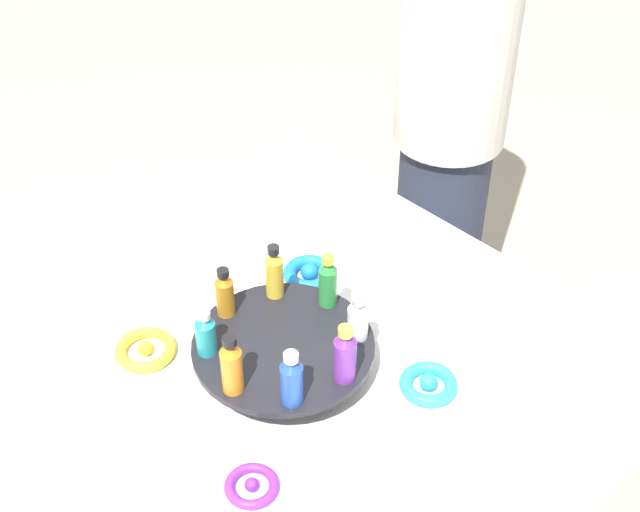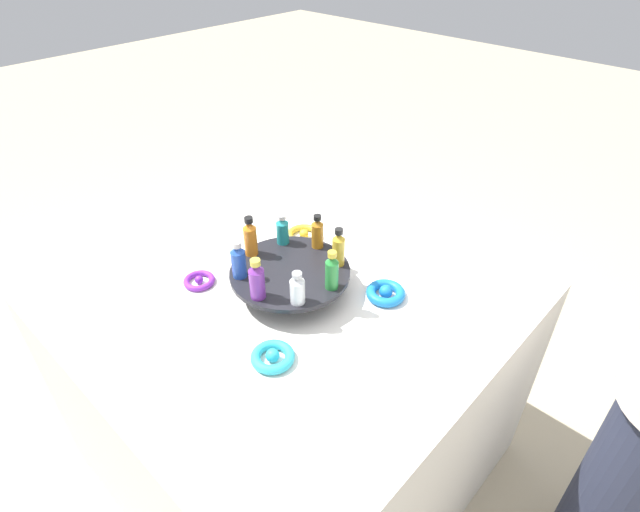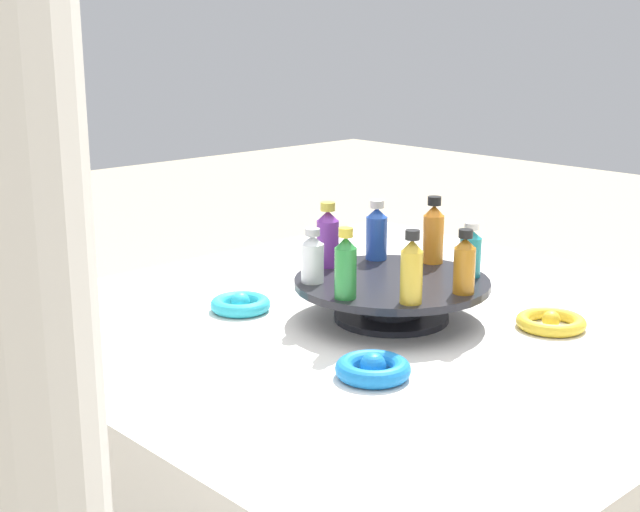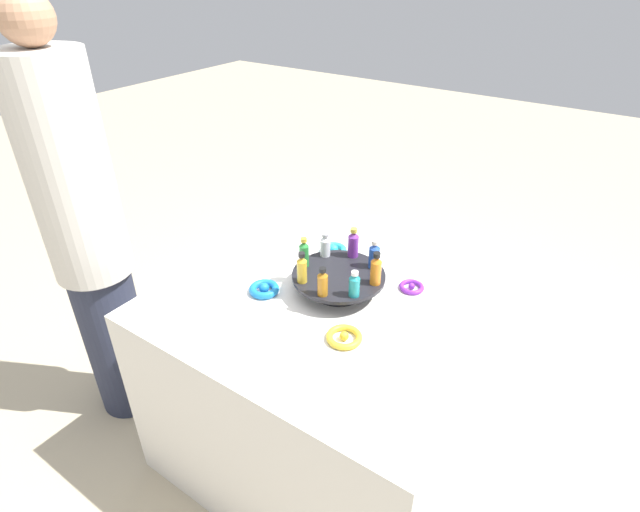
{
  "view_description": "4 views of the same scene",
  "coord_description": "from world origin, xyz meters",
  "px_view_note": "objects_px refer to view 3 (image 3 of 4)",
  "views": [
    {
      "loc": [
        0.7,
        0.83,
        1.9
      ],
      "look_at": [
        -0.14,
        -0.06,
        0.9
      ],
      "focal_mm": 50.0,
      "sensor_mm": 36.0,
      "label": 1
    },
    {
      "loc": [
        -0.77,
        0.7,
        1.61
      ],
      "look_at": [
        -0.08,
        -0.03,
        0.88
      ],
      "focal_mm": 28.0,
      "sensor_mm": 36.0,
      "label": 2
    },
    {
      "loc": [
        -1.03,
        -0.92,
        1.21
      ],
      "look_at": [
        -0.26,
        -0.1,
        0.92
      ],
      "focal_mm": 50.0,
      "sensor_mm": 36.0,
      "label": 3
    },
    {
      "loc": [
        0.74,
        -1.19,
        1.75
      ],
      "look_at": [
        -0.06,
        -0.02,
        0.88
      ],
      "focal_mm": 28.0,
      "sensor_mm": 36.0,
      "label": 4
    }
  ],
  "objects_px": {
    "bottle_teal": "(470,252)",
    "bottle_blue": "(377,232)",
    "ribbon_bow_purple": "(404,273)",
    "bottle_green": "(346,266)",
    "display_stand": "(392,292)",
    "bottle_clear": "(312,258)",
    "bottle_gold": "(412,270)",
    "ribbon_bow_gold": "(551,322)",
    "bottle_orange": "(433,232)",
    "ribbon_bow_teal": "(241,304)",
    "bottle_purple": "(328,237)",
    "ribbon_bow_blue": "(373,368)",
    "bottle_amber": "(464,264)"
  },
  "relations": [
    {
      "from": "bottle_blue",
      "to": "ribbon_bow_purple",
      "type": "bearing_deg",
      "value": 19.77
    },
    {
      "from": "ribbon_bow_gold",
      "to": "ribbon_bow_teal",
      "type": "xyz_separation_m",
      "value": [
        -0.3,
        0.41,
        0.0
      ]
    },
    {
      "from": "bottle_blue",
      "to": "ribbon_bow_purple",
      "type": "distance_m",
      "value": 0.17
    },
    {
      "from": "bottle_clear",
      "to": "ribbon_bow_teal",
      "type": "distance_m",
      "value": 0.17
    },
    {
      "from": "bottle_purple",
      "to": "bottle_teal",
      "type": "bearing_deg",
      "value": -57.93
    },
    {
      "from": "bottle_amber",
      "to": "ribbon_bow_blue",
      "type": "xyz_separation_m",
      "value": [
        -0.22,
        -0.02,
        -0.1
      ]
    },
    {
      "from": "bottle_orange",
      "to": "ribbon_bow_purple",
      "type": "height_order",
      "value": "bottle_orange"
    },
    {
      "from": "bottle_gold",
      "to": "ribbon_bow_blue",
      "type": "distance_m",
      "value": 0.17
    },
    {
      "from": "bottle_teal",
      "to": "bottle_blue",
      "type": "bearing_deg",
      "value": 99.57
    },
    {
      "from": "bottle_purple",
      "to": "bottle_gold",
      "type": "relative_size",
      "value": 1.0
    },
    {
      "from": "bottle_gold",
      "to": "ribbon_bow_purple",
      "type": "distance_m",
      "value": 0.39
    },
    {
      "from": "ribbon_bow_teal",
      "to": "display_stand",
      "type": "bearing_deg",
      "value": -53.31
    },
    {
      "from": "bottle_green",
      "to": "ribbon_bow_purple",
      "type": "relative_size",
      "value": 1.26
    },
    {
      "from": "bottle_purple",
      "to": "bottle_orange",
      "type": "distance_m",
      "value": 0.18
    },
    {
      "from": "bottle_green",
      "to": "bottle_teal",
      "type": "bearing_deg",
      "value": -12.93
    },
    {
      "from": "bottle_blue",
      "to": "bottle_purple",
      "type": "height_order",
      "value": "bottle_purple"
    },
    {
      "from": "bottle_clear",
      "to": "display_stand",
      "type": "bearing_deg",
      "value": -35.43
    },
    {
      "from": "ribbon_bow_teal",
      "to": "ribbon_bow_purple",
      "type": "bearing_deg",
      "value": -8.31
    },
    {
      "from": "display_stand",
      "to": "bottle_green",
      "type": "height_order",
      "value": "bottle_green"
    },
    {
      "from": "bottle_blue",
      "to": "bottle_orange",
      "type": "bearing_deg",
      "value": -57.93
    },
    {
      "from": "display_stand",
      "to": "bottle_gold",
      "type": "height_order",
      "value": "bottle_gold"
    },
    {
      "from": "bottle_blue",
      "to": "bottle_orange",
      "type": "relative_size",
      "value": 0.9
    },
    {
      "from": "bottle_gold",
      "to": "ribbon_bow_teal",
      "type": "relative_size",
      "value": 1.09
    },
    {
      "from": "display_stand",
      "to": "bottle_gold",
      "type": "bearing_deg",
      "value": -125.43
    },
    {
      "from": "bottle_clear",
      "to": "bottle_teal",
      "type": "relative_size",
      "value": 0.98
    },
    {
      "from": "bottle_blue",
      "to": "bottle_orange",
      "type": "distance_m",
      "value": 0.1
    },
    {
      "from": "bottle_green",
      "to": "bottle_amber",
      "type": "bearing_deg",
      "value": -35.43
    },
    {
      "from": "bottle_orange",
      "to": "ribbon_bow_gold",
      "type": "height_order",
      "value": "bottle_orange"
    },
    {
      "from": "bottle_blue",
      "to": "ribbon_bow_gold",
      "type": "distance_m",
      "value": 0.33
    },
    {
      "from": "bottle_purple",
      "to": "bottle_gold",
      "type": "xyz_separation_m",
      "value": [
        -0.05,
        -0.23,
        -0.0
      ]
    },
    {
      "from": "bottle_teal",
      "to": "bottle_orange",
      "type": "bearing_deg",
      "value": 77.07
    },
    {
      "from": "bottle_purple",
      "to": "bottle_blue",
      "type": "bearing_deg",
      "value": -12.93
    },
    {
      "from": "display_stand",
      "to": "ribbon_bow_purple",
      "type": "bearing_deg",
      "value": 36.69
    },
    {
      "from": "ribbon_bow_purple",
      "to": "bottle_gold",
      "type": "bearing_deg",
      "value": -137.29
    },
    {
      "from": "bottle_teal",
      "to": "ribbon_bow_blue",
      "type": "xyz_separation_m",
      "value": [
        -0.31,
        -0.08,
        -0.1
      ]
    },
    {
      "from": "ribbon_bow_purple",
      "to": "ribbon_bow_gold",
      "type": "bearing_deg",
      "value": -98.31
    },
    {
      "from": "bottle_gold",
      "to": "ribbon_bow_gold",
      "type": "xyz_separation_m",
      "value": [
        0.23,
        -0.1,
        -0.11
      ]
    },
    {
      "from": "bottle_green",
      "to": "ribbon_bow_blue",
      "type": "bearing_deg",
      "value": -120.24
    },
    {
      "from": "bottle_gold",
      "to": "bottle_teal",
      "type": "bearing_deg",
      "value": 9.57
    },
    {
      "from": "bottle_clear",
      "to": "bottle_teal",
      "type": "distance_m",
      "value": 0.26
    },
    {
      "from": "bottle_purple",
      "to": "ribbon_bow_blue",
      "type": "height_order",
      "value": "bottle_purple"
    },
    {
      "from": "bottle_clear",
      "to": "bottle_orange",
      "type": "bearing_deg",
      "value": -12.93
    },
    {
      "from": "ribbon_bow_purple",
      "to": "ribbon_bow_teal",
      "type": "relative_size",
      "value": 0.84
    },
    {
      "from": "bottle_blue",
      "to": "bottle_green",
      "type": "relative_size",
      "value": 0.97
    },
    {
      "from": "bottle_orange",
      "to": "ribbon_bow_teal",
      "type": "distance_m",
      "value": 0.35
    },
    {
      "from": "ribbon_bow_purple",
      "to": "ribbon_bow_teal",
      "type": "height_order",
      "value": "ribbon_bow_teal"
    },
    {
      "from": "display_stand",
      "to": "bottle_orange",
      "type": "bearing_deg",
      "value": 9.57
    },
    {
      "from": "display_stand",
      "to": "bottle_gold",
      "type": "distance_m",
      "value": 0.15
    },
    {
      "from": "bottle_teal",
      "to": "bottle_clear",
      "type": "bearing_deg",
      "value": 144.57
    },
    {
      "from": "bottle_teal",
      "to": "ribbon_bow_purple",
      "type": "height_order",
      "value": "bottle_teal"
    }
  ]
}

